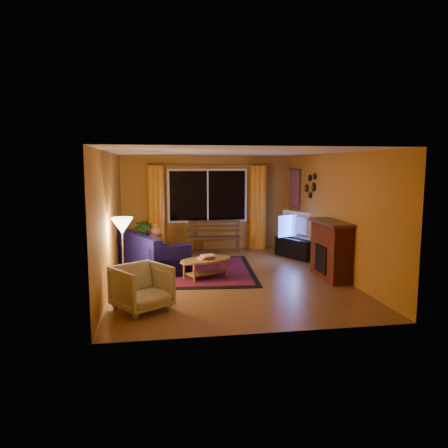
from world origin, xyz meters
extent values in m
cube|color=brown|center=(0.00, 0.00, -0.01)|extent=(4.50, 6.00, 0.02)
cube|color=white|center=(0.00, 0.00, 2.51)|extent=(4.50, 6.00, 0.02)
cube|color=#B87C29|center=(0.00, 3.01, 1.25)|extent=(4.50, 0.02, 2.50)
cube|color=#B87C29|center=(-2.26, 0.00, 1.25)|extent=(0.02, 6.00, 2.50)
cube|color=#B87C29|center=(2.26, 0.00, 1.25)|extent=(0.02, 6.00, 2.50)
cube|color=black|center=(0.00, 2.94, 1.45)|extent=(2.00, 0.02, 1.30)
cylinder|color=#BF8C3F|center=(0.00, 2.90, 2.25)|extent=(3.20, 0.03, 0.03)
cylinder|color=orange|center=(-1.35, 2.88, 1.12)|extent=(0.36, 0.36, 2.24)
cylinder|color=orange|center=(1.35, 2.88, 1.12)|extent=(0.36, 0.36, 2.24)
cube|color=#402D1A|center=(0.12, 2.50, 0.20)|extent=(1.37, 0.49, 0.40)
imported|color=#235B1E|center=(-1.70, 2.49, 0.42)|extent=(0.54, 0.54, 0.84)
cube|color=#0F0D49|center=(-1.48, 0.96, 0.40)|extent=(1.60, 2.16, 0.80)
imported|color=beige|center=(-1.64, -1.75, 0.39)|extent=(1.03, 1.02, 0.79)
cylinder|color=#BF8C3F|center=(-2.00, -0.45, 0.65)|extent=(0.26, 0.26, 1.29)
cube|color=maroon|center=(-0.23, 0.59, 0.01)|extent=(2.03, 2.97, 0.02)
cylinder|color=olive|center=(-0.42, -0.03, 0.20)|extent=(1.47, 1.47, 0.40)
cube|color=black|center=(2.00, 1.62, 0.24)|extent=(0.81, 1.19, 0.47)
imported|color=black|center=(2.00, 1.62, 0.80)|extent=(0.64, 1.07, 0.65)
cube|color=maroon|center=(2.05, -0.40, 0.55)|extent=(0.40, 1.20, 1.10)
cube|color=#E0452C|center=(2.22, 2.45, 1.65)|extent=(0.04, 0.76, 0.96)
camera|label=1|loc=(-1.45, -8.48, 2.26)|focal=35.00mm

